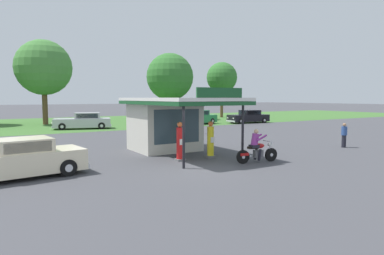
% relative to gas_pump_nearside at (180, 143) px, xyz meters
% --- Properties ---
extents(ground_plane, '(300.00, 300.00, 0.00)m').
position_rel_gas_pump_nearside_xyz_m(ground_plane, '(-0.11, -1.94, -0.86)').
color(ground_plane, '#424247').
extents(grass_verge_strip, '(120.00, 24.00, 0.01)m').
position_rel_gas_pump_nearside_xyz_m(grass_verge_strip, '(-0.11, 28.06, -0.85)').
color(grass_verge_strip, '#3D6B2D').
rests_on(grass_verge_strip, ground).
extents(service_station_kiosk, '(4.15, 7.27, 3.47)m').
position_rel_gas_pump_nearside_xyz_m(service_station_kiosk, '(0.89, 2.94, 0.93)').
color(service_station_kiosk, beige).
rests_on(service_station_kiosk, ground).
extents(gas_pump_nearside, '(0.44, 0.44, 1.88)m').
position_rel_gas_pump_nearside_xyz_m(gas_pump_nearside, '(0.00, 0.00, 0.00)').
color(gas_pump_nearside, slate).
rests_on(gas_pump_nearside, ground).
extents(gas_pump_offside, '(0.44, 0.44, 1.85)m').
position_rel_gas_pump_nearside_xyz_m(gas_pump_offside, '(1.78, -0.00, -0.01)').
color(gas_pump_offside, slate).
rests_on(gas_pump_offside, ground).
extents(motorcycle_with_rider, '(2.19, 0.71, 1.58)m').
position_rel_gas_pump_nearside_xyz_m(motorcycle_with_rider, '(2.84, -2.26, -0.20)').
color(motorcycle_with_rider, black).
rests_on(motorcycle_with_rider, ground).
extents(featured_classic_sedan, '(5.26, 2.40, 1.50)m').
position_rel_gas_pump_nearside_xyz_m(featured_classic_sedan, '(-6.98, 0.07, -0.17)').
color(featured_classic_sedan, beige).
rests_on(featured_classic_sedan, ground).
extents(parked_car_back_row_centre_left, '(5.77, 3.13, 1.60)m').
position_rel_gas_pump_nearside_xyz_m(parked_car_back_row_centre_left, '(12.54, 18.51, -0.14)').
color(parked_car_back_row_centre_left, '#2D844C').
rests_on(parked_car_back_row_centre_left, ground).
extents(parked_car_back_row_centre_right, '(5.31, 2.28, 1.55)m').
position_rel_gas_pump_nearside_xyz_m(parked_car_back_row_centre_right, '(19.04, 17.05, -0.15)').
color(parked_car_back_row_centre_right, black).
rests_on(parked_car_back_row_centre_right, ground).
extents(parked_car_back_row_far_left, '(5.71, 3.20, 1.57)m').
position_rel_gas_pump_nearside_xyz_m(parked_car_back_row_far_left, '(0.15, 19.50, -0.13)').
color(parked_car_back_row_far_left, '#B7B7BC').
rests_on(parked_car_back_row_far_left, ground).
extents(bystander_chatting_near_pumps, '(0.34, 0.34, 1.75)m').
position_rel_gas_pump_nearside_xyz_m(bystander_chatting_near_pumps, '(7.49, 9.72, 0.08)').
color(bystander_chatting_near_pumps, brown).
rests_on(bystander_chatting_near_pumps, ground).
extents(bystander_leaning_by_kiosk, '(0.34, 0.34, 1.49)m').
position_rel_gas_pump_nearside_xyz_m(bystander_leaning_by_kiosk, '(10.68, -1.40, -0.08)').
color(bystander_leaning_by_kiosk, black).
rests_on(bystander_leaning_by_kiosk, ground).
extents(tree_oak_centre, '(6.49, 6.49, 9.16)m').
position_rel_gas_pump_nearside_xyz_m(tree_oak_centre, '(14.07, 28.05, 4.91)').
color(tree_oak_centre, brown).
rests_on(tree_oak_centre, ground).
extents(tree_oak_left, '(4.70, 4.70, 8.47)m').
position_rel_gas_pump_nearside_xyz_m(tree_oak_left, '(23.27, 28.25, 5.23)').
color(tree_oak_left, brown).
rests_on(tree_oak_left, ground).
extents(tree_oak_distant_spare, '(6.18, 6.18, 9.49)m').
position_rel_gas_pump_nearside_xyz_m(tree_oak_distant_spare, '(-2.06, 27.36, 5.36)').
color(tree_oak_distant_spare, brown).
rests_on(tree_oak_distant_spare, ground).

